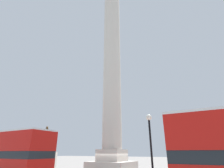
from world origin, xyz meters
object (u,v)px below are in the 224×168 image
Objects in this scene: monument_column at (112,77)px; equestrian_statue at (43,160)px; street_lamp at (151,147)px; bus_b at (2,155)px.

equestrian_statue is (-11.09, 2.19, -7.92)m from monument_column.
monument_column is 7.93m from street_lamp.
equestrian_statue reaches higher than street_lamp.
bus_b is at bearing -153.89° from monument_column.
monument_column is 13.81m from equestrian_statue.
equestrian_statue is (-2.28, 6.51, -0.66)m from bus_b.
equestrian_statue is 15.57m from street_lamp.
monument_column is 2.36× the size of bus_b.
equestrian_statue is at bearing 168.85° from monument_column.
bus_b is at bearing -167.70° from street_lamp.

